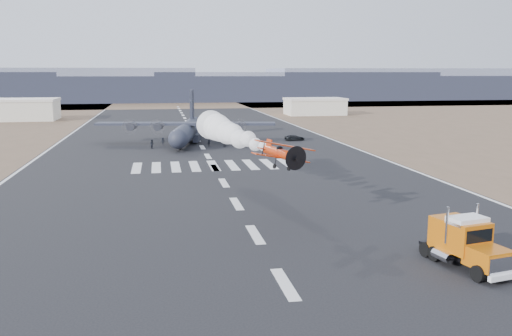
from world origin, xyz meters
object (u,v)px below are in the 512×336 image
object	(u,v)px
semi_truck	(465,242)
crew_h	(152,144)
crew_b	(209,142)
hangar_right	(315,106)
transport_aircraft	(187,129)
crew_c	(163,141)
crew_e	(236,140)
crew_g	(234,142)
hangar_left	(17,109)
aerobatic_biplane	(281,153)
crew_d	(224,142)
crew_a	(225,141)
support_vehicle	(295,138)
crew_f	(244,142)

from	to	relation	value
semi_truck	crew_h	bearing A→B (deg)	97.65
semi_truck	crew_b	distance (m)	73.68
hangar_right	transport_aircraft	bearing A→B (deg)	-124.82
hangar_right	crew_b	world-z (taller)	hangar_right
crew_b	crew_c	distance (m)	9.79
crew_e	crew_g	world-z (taller)	crew_e
hangar_right	crew_c	xyz separation A→B (m)	(-53.71, -73.33, -2.23)
hangar_left	crew_b	xyz separation A→B (m)	(53.58, -71.44, -2.55)
hangar_left	aerobatic_biplane	xyz separation A→B (m)	(55.16, -129.59, 3.58)
crew_d	transport_aircraft	bearing A→B (deg)	150.44
transport_aircraft	crew_g	distance (m)	12.35
crew_a	transport_aircraft	bearing A→B (deg)	-157.56
hangar_left	crew_h	bearing A→B (deg)	-59.94
support_vehicle	crew_a	distance (m)	16.75
crew_b	crew_h	bearing A→B (deg)	142.84
crew_e	crew_f	size ratio (longest dim) A/B	1.18
hangar_left	crew_a	size ratio (longest dim) A/B	14.04
crew_g	crew_h	distance (m)	16.06
aerobatic_biplane	crew_g	xyz separation A→B (m)	(3.07, 56.32, -6.09)
semi_truck	crew_h	xyz separation A→B (m)	(-24.09, 71.13, -1.06)
crew_b	crew_f	xyz separation A→B (m)	(6.93, -1.50, -0.08)
semi_truck	crew_c	distance (m)	78.81
crew_c	hangar_left	bearing A→B (deg)	-62.67
crew_a	hangar_left	bearing A→B (deg)	-171.35
aerobatic_biplane	transport_aircraft	world-z (taller)	transport_aircraft
crew_d	aerobatic_biplane	bearing A→B (deg)	-71.21
crew_c	crew_f	bearing A→B (deg)	158.52
aerobatic_biplane	crew_c	xyz separation A→B (m)	(-10.88, 61.26, -6.20)
transport_aircraft	crew_b	xyz separation A→B (m)	(4.13, -6.63, -1.92)
crew_a	crew_g	size ratio (longest dim) A/B	0.98
hangar_left	semi_truck	distance (m)	158.53
support_vehicle	crew_a	bearing A→B (deg)	101.28
transport_aircraft	crew_c	world-z (taller)	transport_aircraft
crew_f	crew_e	bearing A→B (deg)	43.33
support_vehicle	crew_d	xyz separation A→B (m)	(-16.40, -7.49, 0.27)
hangar_left	crew_c	distance (m)	81.47
crew_c	crew_e	world-z (taller)	crew_e
crew_d	crew_e	size ratio (longest dim) A/B	0.96
hangar_right	crew_g	size ratio (longest dim) A/B	11.51
hangar_right	crew_b	bearing A→B (deg)	-120.16
crew_d	crew_e	distance (m)	3.71
crew_e	transport_aircraft	bearing A→B (deg)	-144.09
hangar_left	transport_aircraft	world-z (taller)	transport_aircraft
crew_b	crew_e	size ratio (longest dim) A/B	0.93
hangar_right	crew_e	xyz separation A→B (m)	(-38.90, -75.46, -2.09)
support_vehicle	crew_c	distance (m)	28.69
crew_e	crew_f	distance (m)	2.85
aerobatic_biplane	semi_truck	bearing A→B (deg)	-61.78
crew_f	crew_d	bearing A→B (deg)	105.23
crew_e	crew_a	bearing A→B (deg)	-114.50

